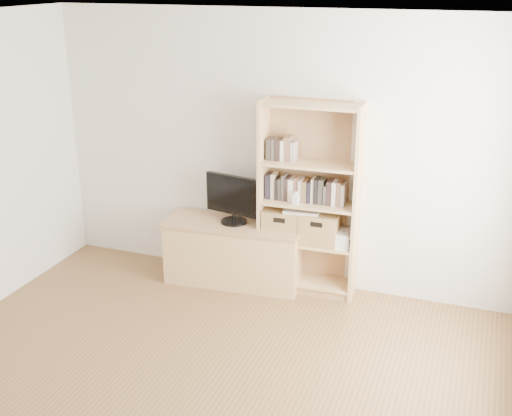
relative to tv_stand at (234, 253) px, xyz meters
The scene contains 12 objects.
back_wall 1.09m from the tv_stand, 35.30° to the left, with size 4.50×0.02×2.60m, color silver.
ceiling 3.24m from the tv_stand, 81.28° to the right, with size 4.50×5.00×0.01m, color white.
tv_stand is the anchor object (origin of this frame).
bookshelf 0.95m from the tv_stand, ahead, with size 0.91×0.33×1.83m, color tan.
television 0.56m from the tv_stand, ahead, with size 0.59×0.05×0.46m, color black.
books_row_mid 1.01m from the tv_stand, ahead, with size 0.83×0.16×0.22m, color black.
books_row_upper 1.20m from the tv_stand, 10.52° to the left, with size 0.40×0.15×0.21m, color black.
baby_monitor 0.90m from the tv_stand, ahead, with size 0.05×0.03×0.10m, color white.
basket_left 0.60m from the tv_stand, ahead, with size 0.35×0.29×0.29m, color olive.
basket_right 0.91m from the tv_stand, ahead, with size 0.36×0.29×0.29m, color olive.
laptop 0.84m from the tv_stand, ahead, with size 0.33×0.23×0.03m, color white.
magazine_stack 1.07m from the tv_stand, ahead, with size 0.18×0.26×0.12m, color beige.
Camera 1 is at (1.83, -3.05, 2.91)m, focal length 45.00 mm.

